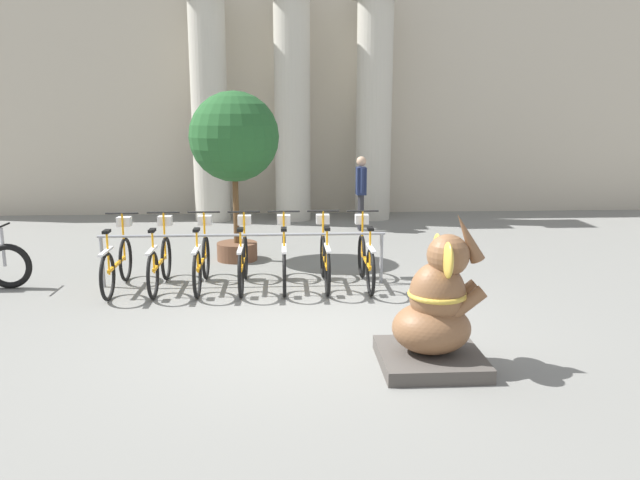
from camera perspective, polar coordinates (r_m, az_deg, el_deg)
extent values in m
plane|color=slate|center=(7.43, -1.44, -8.11)|extent=(60.00, 60.00, 0.00)
cube|color=#BCB29E|center=(15.59, -2.62, 13.48)|extent=(20.00, 0.20, 6.00)
cylinder|color=#BCB7A8|center=(14.68, -10.07, 11.48)|extent=(0.82, 0.82, 5.00)
cylinder|color=#BCB7A8|center=(14.59, -2.54, 11.64)|extent=(0.82, 0.82, 5.00)
cylinder|color=#BCB7A8|center=(14.74, 4.96, 11.61)|extent=(0.82, 0.82, 5.00)
cylinder|color=gray|center=(9.56, -19.27, -1.91)|extent=(0.05, 0.05, 0.75)
cylinder|color=gray|center=(9.30, 5.62, -1.66)|extent=(0.05, 0.05, 0.75)
cylinder|color=gray|center=(9.13, -7.06, 0.46)|extent=(4.17, 0.04, 0.04)
torus|color=black|center=(9.80, -17.35, -1.71)|extent=(0.05, 0.66, 0.66)
torus|color=black|center=(8.87, -18.86, -3.19)|extent=(0.05, 0.66, 0.66)
cube|color=orange|center=(9.32, -18.09, -2.12)|extent=(0.04, 0.89, 0.04)
cube|color=silver|center=(8.79, -19.00, -1.00)|extent=(0.06, 0.55, 0.03)
cylinder|color=orange|center=(8.90, -18.81, -1.22)|extent=(0.03, 0.03, 0.58)
cube|color=black|center=(8.84, -18.94, 0.74)|extent=(0.08, 0.18, 0.04)
cylinder|color=orange|center=(9.69, -17.53, 0.27)|extent=(0.03, 0.03, 0.71)
cylinder|color=black|center=(9.63, -17.66, 2.33)|extent=(0.48, 0.03, 0.03)
cube|color=silver|center=(9.75, -17.47, 1.62)|extent=(0.20, 0.16, 0.14)
torus|color=black|center=(9.72, -13.89, -1.63)|extent=(0.05, 0.66, 0.66)
torus|color=black|center=(8.77, -15.03, -3.12)|extent=(0.05, 0.66, 0.66)
cube|color=orange|center=(9.23, -14.44, -2.04)|extent=(0.04, 0.89, 0.04)
cube|color=silver|center=(8.69, -15.15, -0.91)|extent=(0.06, 0.55, 0.03)
cylinder|color=orange|center=(8.80, -15.00, -1.13)|extent=(0.03, 0.03, 0.58)
cube|color=black|center=(8.74, -15.11, 0.85)|extent=(0.08, 0.18, 0.04)
cylinder|color=orange|center=(9.60, -14.03, 0.37)|extent=(0.03, 0.03, 0.71)
cylinder|color=black|center=(9.54, -14.14, 2.45)|extent=(0.48, 0.03, 0.03)
cube|color=silver|center=(9.66, -13.99, 1.73)|extent=(0.20, 0.16, 0.14)
torus|color=black|center=(9.63, -10.40, -1.60)|extent=(0.05, 0.66, 0.66)
torus|color=black|center=(8.68, -11.17, -3.10)|extent=(0.05, 0.66, 0.66)
cube|color=orange|center=(9.14, -10.77, -2.01)|extent=(0.04, 0.89, 0.04)
cube|color=silver|center=(8.60, -11.26, -0.86)|extent=(0.06, 0.55, 0.03)
cylinder|color=orange|center=(8.71, -11.16, -1.09)|extent=(0.03, 0.03, 0.58)
cube|color=black|center=(8.64, -11.24, 0.91)|extent=(0.08, 0.18, 0.04)
cylinder|color=orange|center=(9.52, -10.50, 0.42)|extent=(0.03, 0.03, 0.71)
cylinder|color=black|center=(9.45, -10.58, 2.52)|extent=(0.48, 0.03, 0.03)
cube|color=silver|center=(9.58, -10.48, 1.79)|extent=(0.20, 0.16, 0.14)
torus|color=black|center=(9.56, -6.86, -1.58)|extent=(0.05, 0.66, 0.66)
torus|color=black|center=(8.61, -7.25, -3.09)|extent=(0.05, 0.66, 0.66)
cube|color=orange|center=(9.07, -7.05, -1.99)|extent=(0.04, 0.89, 0.04)
cube|color=silver|center=(8.52, -7.31, -0.84)|extent=(0.06, 0.55, 0.03)
cylinder|color=orange|center=(8.63, -7.25, -1.07)|extent=(0.03, 0.03, 0.58)
cube|color=black|center=(8.57, -7.31, 0.95)|extent=(0.08, 0.18, 0.04)
cylinder|color=orange|center=(9.45, -6.93, 0.45)|extent=(0.03, 0.03, 0.71)
cylinder|color=black|center=(9.39, -6.98, 2.57)|extent=(0.48, 0.03, 0.03)
cube|color=silver|center=(9.51, -6.93, 1.83)|extent=(0.20, 0.16, 0.14)
torus|color=black|center=(9.54, -3.30, -1.54)|extent=(0.05, 0.66, 0.66)
torus|color=black|center=(8.58, -3.28, -3.06)|extent=(0.05, 0.66, 0.66)
cube|color=orange|center=(9.05, -3.29, -1.95)|extent=(0.04, 0.89, 0.04)
cube|color=silver|center=(8.50, -3.31, -0.79)|extent=(0.06, 0.55, 0.03)
cylinder|color=orange|center=(8.61, -3.30, -1.03)|extent=(0.03, 0.03, 0.58)
cube|color=black|center=(8.55, -3.33, 1.00)|extent=(0.08, 0.18, 0.04)
cylinder|color=orange|center=(9.43, -3.32, 0.49)|extent=(0.03, 0.03, 0.71)
cylinder|color=black|center=(9.36, -3.35, 2.62)|extent=(0.48, 0.03, 0.03)
cube|color=silver|center=(9.49, -3.34, 1.88)|extent=(0.20, 0.16, 0.14)
torus|color=black|center=(9.57, 0.27, -1.48)|extent=(0.05, 0.66, 0.66)
torus|color=black|center=(8.62, 0.69, -2.98)|extent=(0.05, 0.66, 0.66)
cube|color=orange|center=(9.08, 0.47, -1.89)|extent=(0.04, 0.89, 0.04)
cube|color=silver|center=(8.53, 0.69, -0.72)|extent=(0.06, 0.55, 0.03)
cylinder|color=orange|center=(8.64, 0.64, -0.96)|extent=(0.03, 0.03, 0.58)
cube|color=black|center=(8.58, 0.65, 1.06)|extent=(0.08, 0.18, 0.04)
cylinder|color=orange|center=(9.46, 0.29, 0.55)|extent=(0.03, 0.03, 0.71)
cylinder|color=black|center=(9.40, 0.29, 2.67)|extent=(0.48, 0.03, 0.03)
cube|color=silver|center=(9.52, 0.25, 1.93)|extent=(0.20, 0.16, 0.14)
torus|color=black|center=(9.59, 3.84, -1.49)|extent=(0.05, 0.66, 0.66)
torus|color=black|center=(8.63, 4.65, -2.99)|extent=(0.05, 0.66, 0.66)
cube|color=orange|center=(9.10, 4.23, -1.89)|extent=(0.04, 0.89, 0.04)
cube|color=silver|center=(8.55, 4.69, -0.74)|extent=(0.06, 0.55, 0.03)
cylinder|color=orange|center=(8.66, 4.59, -0.97)|extent=(0.03, 0.03, 0.58)
cube|color=black|center=(8.60, 4.63, 1.05)|extent=(0.08, 0.18, 0.04)
cylinder|color=orange|center=(9.47, 3.90, 0.54)|extent=(0.03, 0.03, 0.71)
cylinder|color=black|center=(9.41, 3.93, 2.65)|extent=(0.48, 0.03, 0.03)
cube|color=silver|center=(9.53, 3.84, 1.92)|extent=(0.20, 0.16, 0.14)
cube|color=#4C4742|center=(6.49, 10.04, -10.62)|extent=(1.02, 1.02, 0.14)
ellipsoid|color=brown|center=(6.38, 10.14, -7.91)|extent=(0.79, 0.70, 0.51)
ellipsoid|color=brown|center=(6.28, 10.67, -4.90)|extent=(0.56, 0.51, 0.65)
sphere|color=brown|center=(6.21, 11.64, -1.38)|extent=(0.42, 0.42, 0.42)
ellipsoid|color=gold|center=(6.39, 10.68, -0.97)|extent=(0.08, 0.30, 0.35)
ellipsoid|color=gold|center=(6.00, 11.63, -1.84)|extent=(0.08, 0.30, 0.35)
cone|color=brown|center=(6.22, 13.35, 0.25)|extent=(0.36, 0.15, 0.52)
cylinder|color=brown|center=(6.47, 12.60, -5.12)|extent=(0.41, 0.14, 0.37)
cylinder|color=brown|center=(6.26, 13.17, -5.73)|extent=(0.41, 0.14, 0.37)
torus|color=gold|center=(6.28, 10.67, -4.90)|extent=(0.59, 0.59, 0.05)
torus|color=black|center=(10.03, -26.58, -2.15)|extent=(0.66, 0.09, 0.66)
cylinder|color=#99999E|center=(9.99, -26.99, -0.59)|extent=(0.04, 0.04, 0.56)
cylinder|color=black|center=(9.93, -27.15, 1.10)|extent=(0.03, 0.55, 0.03)
cylinder|color=#28282D|center=(13.49, 3.70, 2.60)|extent=(0.11, 0.11, 0.77)
cylinder|color=#28282D|center=(13.32, 3.78, 2.49)|extent=(0.11, 0.11, 0.77)
cube|color=#1E284C|center=(13.32, 3.78, 5.42)|extent=(0.20, 0.32, 0.58)
sphere|color=tan|center=(13.28, 3.80, 7.19)|extent=(0.21, 0.21, 0.21)
cylinder|color=#1E284C|center=(13.51, 3.68, 5.63)|extent=(0.07, 0.07, 0.52)
cylinder|color=#1E284C|center=(13.12, 3.89, 5.44)|extent=(0.07, 0.07, 0.52)
cylinder|color=brown|center=(10.82, -7.58, -1.02)|extent=(0.69, 0.69, 0.30)
cylinder|color=brown|center=(10.68, -7.69, 2.91)|extent=(0.10, 0.10, 1.20)
sphere|color=#235628|center=(10.57, -7.87, 9.35)|extent=(1.50, 1.50, 1.50)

